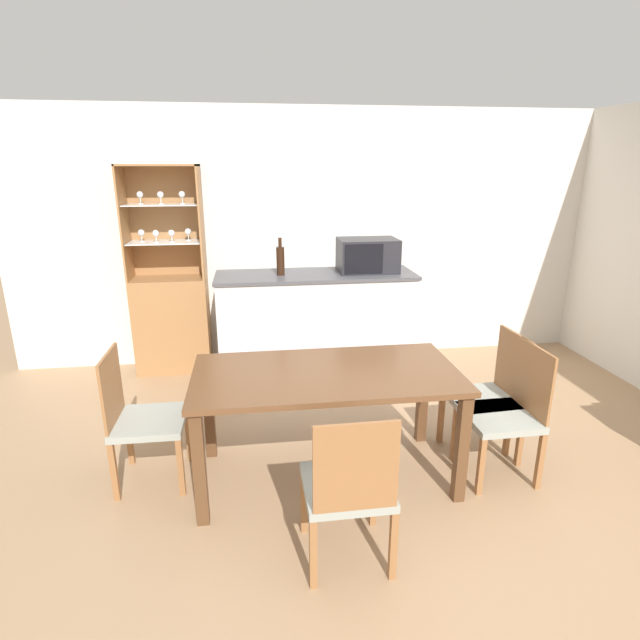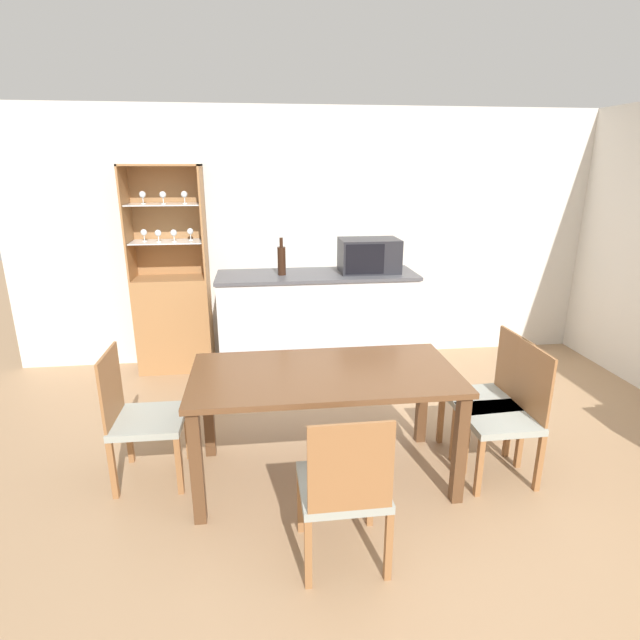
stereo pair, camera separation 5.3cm
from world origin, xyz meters
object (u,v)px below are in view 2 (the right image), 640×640
object	(u,v)px
dining_chair_side_right_near	(506,414)
wine_bottle	(282,260)
microwave	(369,255)
dining_table	(324,386)
dining_chair_side_right_far	(489,397)
display_cabinet	(174,310)
dining_chair_side_left_far	(141,417)
dining_chair_head_near	(344,488)

from	to	relation	value
dining_chair_side_right_near	wine_bottle	xyz separation A→B (m)	(-1.37, 1.65, 0.75)
dining_chair_side_right_near	microwave	world-z (taller)	microwave
dining_table	microwave	xyz separation A→B (m)	(0.61, 1.56, 0.55)
dining_chair_side_right_far	wine_bottle	distance (m)	2.09
microwave	display_cabinet	bearing A→B (deg)	165.71
dining_table	dining_chair_side_left_far	size ratio (longest dim) A/B	1.86
dining_table	dining_chair_side_right_far	xyz separation A→B (m)	(1.18, 0.13, -0.21)
dining_chair_side_left_far	dining_chair_side_right_near	bearing A→B (deg)	84.50
dining_chair_side_right_far	wine_bottle	world-z (taller)	wine_bottle
dining_chair_side_right_near	dining_chair_side_right_far	world-z (taller)	same
display_cabinet	microwave	size ratio (longest dim) A/B	3.76
dining_chair_head_near	dining_chair_side_left_far	world-z (taller)	same
dining_chair_side_left_far	dining_table	bearing A→B (deg)	84.47
dining_chair_side_left_far	microwave	distance (m)	2.42
dining_chair_head_near	wine_bottle	size ratio (longest dim) A/B	2.71
dining_table	wine_bottle	size ratio (longest dim) A/B	5.04
dining_table	dining_chair_side_right_near	size ratio (longest dim) A/B	1.86
dining_chair_side_right_near	dining_chair_side_left_far	size ratio (longest dim) A/B	1.00
wine_bottle	dining_chair_side_right_far	bearing A→B (deg)	-45.53
dining_chair_head_near	dining_chair_side_right_near	size ratio (longest dim) A/B	1.00
dining_table	dining_chair_side_right_far	size ratio (longest dim) A/B	1.86
dining_table	display_cabinet	bearing A→B (deg)	121.51
dining_table	dining_chair_head_near	world-z (taller)	dining_chair_head_near
dining_chair_side_right_near	dining_chair_side_left_far	bearing A→B (deg)	83.14
dining_table	dining_chair_side_right_near	bearing A→B (deg)	-6.05
dining_chair_head_near	dining_chair_side_right_near	bearing A→B (deg)	27.79
dining_chair_side_left_far	microwave	size ratio (longest dim) A/B	1.69
microwave	wine_bottle	world-z (taller)	wine_bottle
dining_chair_side_right_far	wine_bottle	size ratio (longest dim) A/B	2.71
dining_chair_side_left_far	microwave	bearing A→B (deg)	129.24
display_cabinet	wine_bottle	xyz separation A→B (m)	(1.06, -0.52, 0.58)
microwave	dining_chair_side_left_far	bearing A→B (deg)	-141.33
dining_chair_head_near	microwave	distance (m)	2.52
dining_chair_side_right_far	dining_chair_side_left_far	distance (m)	2.36
dining_chair_side_right_near	microwave	size ratio (longest dim) A/B	1.69
dining_chair_head_near	dining_chair_side_right_near	distance (m)	1.34
dining_table	dining_chair_head_near	xyz separation A→B (m)	(0.00, -0.76, -0.21)
display_cabinet	wine_bottle	bearing A→B (deg)	-25.92
dining_table	microwave	bearing A→B (deg)	68.53
display_cabinet	dining_chair_side_left_far	world-z (taller)	display_cabinet
dining_chair_head_near	microwave	xyz separation A→B (m)	(0.61, 2.32, 0.76)
display_cabinet	wine_bottle	distance (m)	1.31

